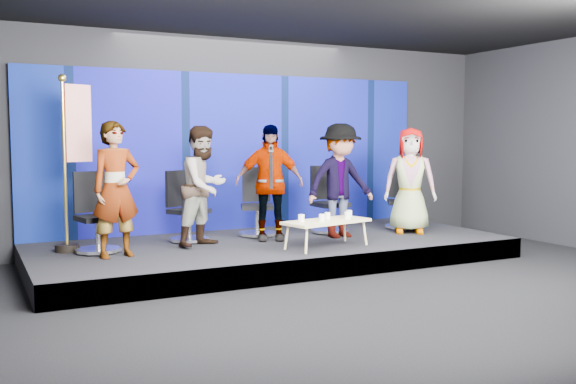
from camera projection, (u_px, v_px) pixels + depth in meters
name	position (u px, v px, depth m)	size (l,w,h in m)	color
ground	(367.00, 297.00, 7.42)	(10.00, 10.00, 0.00)	black
room_walls	(369.00, 86.00, 7.21)	(10.02, 8.02, 3.51)	black
riser	(274.00, 251.00, 9.63)	(7.00, 3.00, 0.30)	black
backdrop	(237.00, 152.00, 10.79)	(7.00, 0.08, 2.60)	navy
chair_a	(96.00, 226.00, 8.63)	(0.72, 0.72, 1.09)	silver
panelist_a	(116.00, 189.00, 8.24)	(0.64, 0.42, 1.76)	black
chair_b	(186.00, 218.00, 9.53)	(0.81, 0.81, 1.06)	silver
panelist_b	(204.00, 186.00, 9.10)	(0.83, 0.65, 1.71)	black
chair_c	(257.00, 213.00, 10.09)	(0.78, 0.78, 1.07)	silver
panelist_c	(269.00, 183.00, 9.59)	(1.02, 0.42, 1.74)	black
chair_d	(328.00, 211.00, 10.41)	(0.62, 0.62, 1.09)	silver
panelist_d	(340.00, 181.00, 9.88)	(1.14, 0.65, 1.76)	black
chair_e	(402.00, 208.00, 10.90)	(0.82, 0.82, 1.05)	silver
panelist_e	(410.00, 180.00, 10.36)	(0.83, 0.54, 1.70)	black
coffee_table	(327.00, 222.00, 9.00)	(1.34, 0.79, 0.39)	tan
mug_a	(301.00, 218.00, 8.81)	(0.09, 0.09, 0.10)	white
mug_b	(322.00, 218.00, 8.89)	(0.08, 0.08, 0.10)	white
mug_c	(327.00, 216.00, 9.10)	(0.08, 0.08, 0.10)	white
mug_d	(347.00, 215.00, 9.13)	(0.09, 0.09, 0.10)	white
mug_e	(349.00, 214.00, 9.35)	(0.08, 0.08, 0.10)	white
flag_stand	(73.00, 158.00, 8.68)	(0.54, 0.32, 2.39)	black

